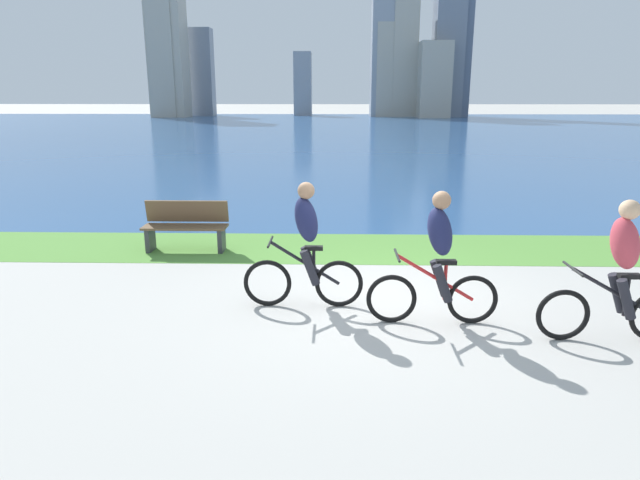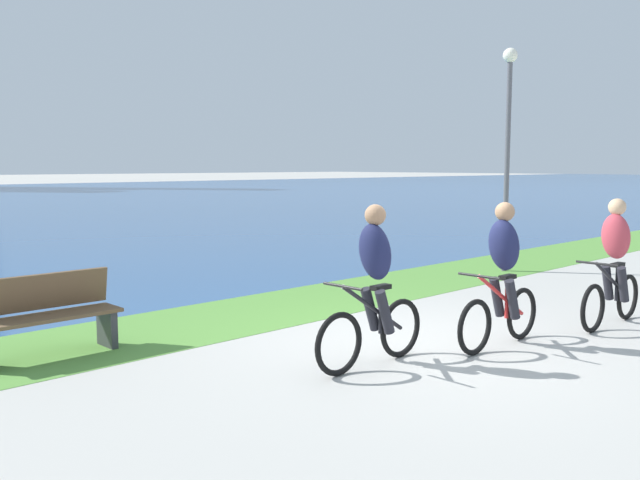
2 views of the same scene
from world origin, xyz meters
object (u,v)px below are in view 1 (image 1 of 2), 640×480
cyclist_lead (305,246)px  cyclist_distant_rear (619,272)px  bench_near_path (186,226)px  cyclist_trailing (437,259)px

cyclist_lead → cyclist_distant_rear: bearing=-15.1°
cyclist_distant_rear → bench_near_path: bearing=148.2°
cyclist_distant_rear → bench_near_path: size_ratio=1.12×
cyclist_lead → cyclist_trailing: (1.62, -0.52, -0.00)m
cyclist_distant_rear → bench_near_path: cyclist_distant_rear is taller
cyclist_distant_rear → cyclist_lead: bearing=164.9°
cyclist_lead → cyclist_distant_rear: size_ratio=1.01×
cyclist_lead → cyclist_trailing: size_ratio=1.01×
cyclist_trailing → cyclist_distant_rear: 2.00m
cyclist_trailing → cyclist_distant_rear: size_ratio=0.99×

